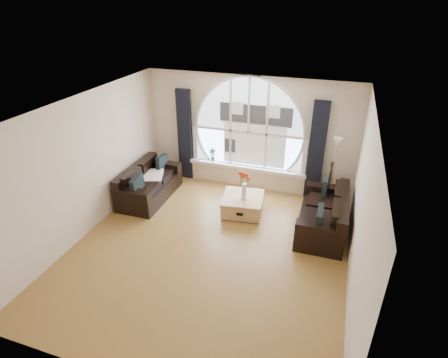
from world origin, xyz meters
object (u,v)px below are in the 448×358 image
coffee_chest (243,204)px  guitar (329,181)px  sofa_right (323,213)px  sofa_left (149,182)px  vase_flowers (244,182)px  floor_lamp (333,172)px  potted_plant (212,155)px

coffee_chest → guitar: (1.73, 1.04, 0.32)m
sofa_right → coffee_chest: size_ratio=2.06×
coffee_chest → sofa_left: bearing=174.0°
vase_flowers → sofa_right: bearing=-2.7°
sofa_right → guitar: guitar is taller
guitar → coffee_chest: bearing=-133.7°
sofa_left → coffee_chest: bearing=1.0°
coffee_chest → floor_lamp: bearing=21.3°
sofa_left → sofa_right: 3.93m
vase_flowers → potted_plant: vase_flowers is taller
vase_flowers → floor_lamp: 2.01m
floor_lamp → guitar: bearing=122.8°
vase_flowers → guitar: 2.02m
vase_flowers → potted_plant: size_ratio=2.09×
sofa_right → vase_flowers: (-1.67, 0.08, 0.37)m
potted_plant → floor_lamp: bearing=-4.5°
sofa_right → guitar: bearing=88.3°
vase_flowers → floor_lamp: (1.73, 1.02, 0.03)m
coffee_chest → floor_lamp: size_ratio=0.54×
sofa_left → potted_plant: potted_plant is taller
coffee_chest → guitar: bearing=23.4°
vase_flowers → guitar: size_ratio=0.66×
sofa_right → potted_plant: 3.14m
potted_plant → sofa_right: bearing=-25.1°
sofa_left → sofa_right: (3.93, -0.06, 0.00)m
sofa_left → sofa_right: bearing=-1.5°
sofa_left → potted_plant: bearing=48.5°
sofa_right → coffee_chest: (-1.70, 0.12, -0.19)m
sofa_left → floor_lamp: floor_lamp is taller
sofa_right → potted_plant: bearing=154.5°
sofa_right → potted_plant: size_ratio=5.33×
sofa_left → guitar: 4.11m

